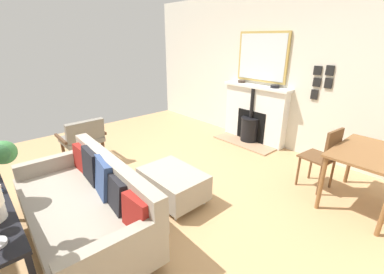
{
  "coord_description": "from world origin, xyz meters",
  "views": [
    {
      "loc": [
        1.57,
        2.88,
        2.01
      ],
      "look_at": [
        -0.69,
        0.35,
        0.7
      ],
      "focal_mm": 24.34,
      "sensor_mm": 36.0,
      "label": 1
    }
  ],
  "objects_px": {
    "mantel_bowl_far": "(275,86)",
    "dining_table": "(370,160)",
    "mantel_bowl_near": "(241,81)",
    "sofa": "(87,205)",
    "dining_chair_near_fireplace": "(325,154)",
    "armchair_accent": "(83,137)",
    "fireplace": "(253,117)",
    "ottoman": "(173,183)"
  },
  "relations": [
    {
      "from": "fireplace",
      "to": "dining_table",
      "type": "relative_size",
      "value": 1.36
    },
    {
      "from": "mantel_bowl_near",
      "to": "dining_table",
      "type": "height_order",
      "value": "mantel_bowl_near"
    },
    {
      "from": "mantel_bowl_far",
      "to": "fireplace",
      "type": "bearing_deg",
      "value": -87.39
    },
    {
      "from": "ottoman",
      "to": "dining_chair_near_fireplace",
      "type": "xyz_separation_m",
      "value": [
        -1.69,
        1.15,
        0.28
      ]
    },
    {
      "from": "fireplace",
      "to": "dining_chair_near_fireplace",
      "type": "bearing_deg",
      "value": 64.71
    },
    {
      "from": "mantel_bowl_far",
      "to": "dining_chair_near_fireplace",
      "type": "distance_m",
      "value": 1.72
    },
    {
      "from": "armchair_accent",
      "to": "mantel_bowl_far",
      "type": "bearing_deg",
      "value": 150.26
    },
    {
      "from": "sofa",
      "to": "dining_chair_near_fireplace",
      "type": "height_order",
      "value": "dining_chair_near_fireplace"
    },
    {
      "from": "fireplace",
      "to": "mantel_bowl_far",
      "type": "relative_size",
      "value": 9.03
    },
    {
      "from": "fireplace",
      "to": "mantel_bowl_near",
      "type": "distance_m",
      "value": 0.77
    },
    {
      "from": "ottoman",
      "to": "dining_chair_near_fireplace",
      "type": "height_order",
      "value": "dining_chair_near_fireplace"
    },
    {
      "from": "sofa",
      "to": "armchair_accent",
      "type": "distance_m",
      "value": 1.86
    },
    {
      "from": "dining_chair_near_fireplace",
      "to": "mantel_bowl_far",
      "type": "bearing_deg",
      "value": -121.85
    },
    {
      "from": "dining_table",
      "to": "fireplace",
      "type": "bearing_deg",
      "value": -109.87
    },
    {
      "from": "mantel_bowl_near",
      "to": "armchair_accent",
      "type": "relative_size",
      "value": 0.19
    },
    {
      "from": "armchair_accent",
      "to": "dining_table",
      "type": "distance_m",
      "value": 4.15
    },
    {
      "from": "armchair_accent",
      "to": "dining_table",
      "type": "relative_size",
      "value": 0.75
    },
    {
      "from": "ottoman",
      "to": "dining_chair_near_fireplace",
      "type": "relative_size",
      "value": 0.92
    },
    {
      "from": "fireplace",
      "to": "ottoman",
      "type": "bearing_deg",
      "value": 13.37
    },
    {
      "from": "mantel_bowl_far",
      "to": "dining_table",
      "type": "relative_size",
      "value": 0.15
    },
    {
      "from": "mantel_bowl_far",
      "to": "armchair_accent",
      "type": "xyz_separation_m",
      "value": [
        2.96,
        -1.69,
        -0.72
      ]
    },
    {
      "from": "mantel_bowl_far",
      "to": "sofa",
      "type": "distance_m",
      "value": 3.67
    },
    {
      "from": "dining_table",
      "to": "dining_chair_near_fireplace",
      "type": "bearing_deg",
      "value": -88.99
    },
    {
      "from": "mantel_bowl_far",
      "to": "sofa",
      "type": "bearing_deg",
      "value": 0.95
    },
    {
      "from": "mantel_bowl_near",
      "to": "ottoman",
      "type": "xyz_separation_m",
      "value": [
        2.53,
        0.97,
        -0.92
      ]
    },
    {
      "from": "sofa",
      "to": "ottoman",
      "type": "height_order",
      "value": "sofa"
    },
    {
      "from": "mantel_bowl_near",
      "to": "dining_chair_near_fireplace",
      "type": "height_order",
      "value": "mantel_bowl_near"
    },
    {
      "from": "mantel_bowl_near",
      "to": "dining_table",
      "type": "distance_m",
      "value": 2.81
    },
    {
      "from": "mantel_bowl_near",
      "to": "ottoman",
      "type": "height_order",
      "value": "mantel_bowl_near"
    },
    {
      "from": "fireplace",
      "to": "dining_table",
      "type": "distance_m",
      "value": 2.4
    },
    {
      "from": "mantel_bowl_near",
      "to": "dining_chair_near_fireplace",
      "type": "relative_size",
      "value": 0.16
    },
    {
      "from": "mantel_bowl_near",
      "to": "mantel_bowl_far",
      "type": "height_order",
      "value": "mantel_bowl_near"
    },
    {
      "from": "mantel_bowl_near",
      "to": "sofa",
      "type": "distance_m",
      "value": 3.76
    },
    {
      "from": "mantel_bowl_near",
      "to": "mantel_bowl_far",
      "type": "distance_m",
      "value": 0.76
    },
    {
      "from": "mantel_bowl_near",
      "to": "sofa",
      "type": "relative_size",
      "value": 0.07
    },
    {
      "from": "fireplace",
      "to": "dining_chair_near_fireplace",
      "type": "xyz_separation_m",
      "value": [
        0.82,
        1.75,
        0.04
      ]
    },
    {
      "from": "sofa",
      "to": "dining_table",
      "type": "distance_m",
      "value": 3.3
    },
    {
      "from": "mantel_bowl_far",
      "to": "dining_table",
      "type": "xyz_separation_m",
      "value": [
        0.83,
        1.87,
        -0.53
      ]
    },
    {
      "from": "fireplace",
      "to": "sofa",
      "type": "distance_m",
      "value": 3.59
    },
    {
      "from": "sofa",
      "to": "dining_table",
      "type": "height_order",
      "value": "sofa"
    },
    {
      "from": "ottoman",
      "to": "mantel_bowl_near",
      "type": "bearing_deg",
      "value": -158.99
    },
    {
      "from": "dining_chair_near_fireplace",
      "to": "dining_table",
      "type": "bearing_deg",
      "value": 91.01
    }
  ]
}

